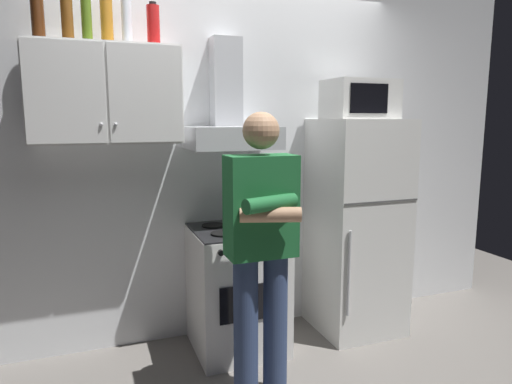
{
  "coord_description": "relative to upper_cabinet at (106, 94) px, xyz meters",
  "views": [
    {
      "loc": [
        -0.97,
        -2.64,
        1.6
      ],
      "look_at": [
        0.0,
        0.0,
        1.15
      ],
      "focal_mm": 32.1,
      "sensor_mm": 36.0,
      "label": 1
    }
  ],
  "objects": [
    {
      "name": "ground_plane",
      "position": [
        0.85,
        -0.37,
        -1.75
      ],
      "size": [
        7.0,
        7.0,
        0.0
      ],
      "primitive_type": "plane",
      "color": "slate"
    },
    {
      "name": "cooking_pot",
      "position": [
        0.93,
        -0.24,
        -0.82
      ],
      "size": [
        0.3,
        0.2,
        0.11
      ],
      "color": "#B7BABF",
      "rests_on": "stove_oven"
    },
    {
      "name": "upper_cabinet",
      "position": [
        0.0,
        0.0,
        0.0
      ],
      "size": [
        0.9,
        0.37,
        0.6
      ],
      "color": "silver"
    },
    {
      "name": "bottle_liquor_amber",
      "position": [
        0.03,
        0.03,
        0.46
      ],
      "size": [
        0.07,
        0.07,
        0.34
      ],
      "color": "#B7721E",
      "rests_on": "upper_cabinet"
    },
    {
      "name": "bottle_vodka_clear",
      "position": [
        0.15,
        0.03,
        0.45
      ],
      "size": [
        0.06,
        0.06,
        0.32
      ],
      "color": "silver",
      "rests_on": "upper_cabinet"
    },
    {
      "name": "person_standing",
      "position": [
        0.75,
        -0.73,
        -0.85
      ],
      "size": [
        0.38,
        0.33,
        1.64
      ],
      "color": "navy",
      "rests_on": "ground_plane"
    },
    {
      "name": "bottle_olive_oil",
      "position": [
        -0.09,
        -0.02,
        0.43
      ],
      "size": [
        0.06,
        0.06,
        0.28
      ],
      "color": "#4C6B19",
      "rests_on": "upper_cabinet"
    },
    {
      "name": "bottle_beer_brown",
      "position": [
        -0.19,
        -0.03,
        0.43
      ],
      "size": [
        0.07,
        0.07,
        0.28
      ],
      "color": "brown",
      "rests_on": "upper_cabinet"
    },
    {
      "name": "range_hood",
      "position": [
        0.8,
        0.0,
        -0.15
      ],
      "size": [
        0.6,
        0.44,
        0.75
      ],
      "color": "#B7BABF"
    },
    {
      "name": "stove_oven",
      "position": [
        0.8,
        -0.13,
        -1.32
      ],
      "size": [
        0.6,
        0.62,
        0.87
      ],
      "color": "white",
      "rests_on": "ground_plane"
    },
    {
      "name": "microwave",
      "position": [
        1.75,
        -0.11,
        -0.01
      ],
      "size": [
        0.48,
        0.37,
        0.28
      ],
      "color": "silver",
      "rests_on": "refrigerator"
    },
    {
      "name": "back_wall_tiled",
      "position": [
        0.85,
        0.23,
        -0.4
      ],
      "size": [
        4.8,
        0.1,
        2.7
      ],
      "primitive_type": "cube",
      "color": "white",
      "rests_on": "ground_plane"
    },
    {
      "name": "refrigerator",
      "position": [
        1.75,
        -0.12,
        -0.95
      ],
      "size": [
        0.6,
        0.62,
        1.6
      ],
      "color": "white",
      "rests_on": "ground_plane"
    },
    {
      "name": "bottle_soda_red",
      "position": [
        0.3,
        -0.01,
        0.43
      ],
      "size": [
        0.08,
        0.08,
        0.26
      ],
      "color": "red",
      "rests_on": "upper_cabinet"
    },
    {
      "name": "bottle_rum_dark",
      "position": [
        -0.35,
        0.02,
        0.45
      ],
      "size": [
        0.07,
        0.07,
        0.31
      ],
      "color": "#47230F",
      "rests_on": "upper_cabinet"
    }
  ]
}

